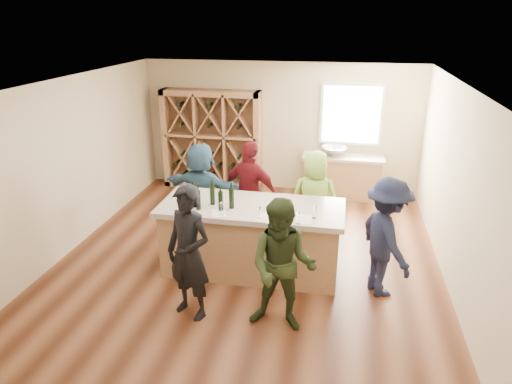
% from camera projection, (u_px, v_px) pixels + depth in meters
% --- Properties ---
extents(floor, '(6.00, 7.00, 0.10)m').
position_uv_depth(floor, '(248.00, 266.00, 7.31)').
color(floor, brown).
rests_on(floor, ground).
extents(ceiling, '(6.00, 7.00, 0.10)m').
position_uv_depth(ceiling, '(246.00, 81.00, 6.25)').
color(ceiling, white).
rests_on(ceiling, ground).
extents(wall_back, '(6.00, 0.10, 2.80)m').
position_uv_depth(wall_back, '(281.00, 127.00, 10.03)').
color(wall_back, beige).
rests_on(wall_back, ground).
extents(wall_front, '(6.00, 0.10, 2.80)m').
position_uv_depth(wall_front, '(151.00, 333.00, 3.53)').
color(wall_front, beige).
rests_on(wall_front, ground).
extents(wall_left, '(0.10, 7.00, 2.80)m').
position_uv_depth(wall_left, '(61.00, 168.00, 7.32)').
color(wall_left, beige).
rests_on(wall_left, ground).
extents(wall_right, '(0.10, 7.00, 2.80)m').
position_uv_depth(wall_right, '(465.00, 195.00, 6.24)').
color(wall_right, beige).
rests_on(wall_right, ground).
extents(window_frame, '(1.30, 0.06, 1.30)m').
position_uv_depth(window_frame, '(351.00, 114.00, 9.56)').
color(window_frame, white).
rests_on(window_frame, wall_back).
extents(window_pane, '(1.18, 0.01, 1.18)m').
position_uv_depth(window_pane, '(351.00, 115.00, 9.53)').
color(window_pane, white).
rests_on(window_pane, wall_back).
extents(wine_rack, '(2.20, 0.45, 2.20)m').
position_uv_depth(wine_rack, '(212.00, 140.00, 10.15)').
color(wine_rack, '#A2744D').
rests_on(wine_rack, floor).
extents(back_counter_base, '(1.60, 0.58, 0.86)m').
position_uv_depth(back_counter_base, '(342.00, 178.00, 9.81)').
color(back_counter_base, '#A2744D').
rests_on(back_counter_base, floor).
extents(back_counter_top, '(1.70, 0.62, 0.06)m').
position_uv_depth(back_counter_top, '(343.00, 157.00, 9.64)').
color(back_counter_top, '#B7AA96').
rests_on(back_counter_top, back_counter_base).
extents(sink, '(0.54, 0.54, 0.19)m').
position_uv_depth(sink, '(334.00, 151.00, 9.63)').
color(sink, silver).
rests_on(sink, back_counter_top).
extents(faucet, '(0.02, 0.02, 0.30)m').
position_uv_depth(faucet, '(335.00, 146.00, 9.78)').
color(faucet, silver).
rests_on(faucet, back_counter_top).
extents(tasting_counter_base, '(2.60, 1.00, 1.00)m').
position_uv_depth(tasting_counter_base, '(252.00, 240.00, 6.93)').
color(tasting_counter_base, '#A2744D').
rests_on(tasting_counter_base, floor).
extents(tasting_counter_top, '(2.72, 1.12, 0.08)m').
position_uv_depth(tasting_counter_top, '(252.00, 208.00, 6.74)').
color(tasting_counter_top, '#B7AA96').
rests_on(tasting_counter_top, tasting_counter_base).
extents(wine_bottle_a, '(0.09, 0.09, 0.32)m').
position_uv_depth(wine_bottle_a, '(194.00, 196.00, 6.63)').
color(wine_bottle_a, black).
rests_on(wine_bottle_a, tasting_counter_top).
extents(wine_bottle_b, '(0.09, 0.09, 0.29)m').
position_uv_depth(wine_bottle_b, '(198.00, 200.00, 6.54)').
color(wine_bottle_b, black).
rests_on(wine_bottle_b, tasting_counter_top).
extents(wine_bottle_c, '(0.08, 0.08, 0.30)m').
position_uv_depth(wine_bottle_c, '(212.00, 195.00, 6.70)').
color(wine_bottle_c, black).
rests_on(wine_bottle_c, tasting_counter_top).
extents(wine_bottle_d, '(0.08, 0.08, 0.29)m').
position_uv_depth(wine_bottle_d, '(221.00, 201.00, 6.50)').
color(wine_bottle_d, black).
rests_on(wine_bottle_d, tasting_counter_top).
extents(wine_bottle_e, '(0.10, 0.10, 0.31)m').
position_uv_depth(wine_bottle_e, '(232.00, 198.00, 6.58)').
color(wine_bottle_e, black).
rests_on(wine_bottle_e, tasting_counter_top).
extents(wine_glass_a, '(0.07, 0.07, 0.18)m').
position_uv_depth(wine_glass_a, '(221.00, 209.00, 6.37)').
color(wine_glass_a, white).
rests_on(wine_glass_a, tasting_counter_top).
extents(wine_glass_b, '(0.06, 0.06, 0.16)m').
position_uv_depth(wine_glass_b, '(259.00, 213.00, 6.26)').
color(wine_glass_b, white).
rests_on(wine_glass_b, tasting_counter_top).
extents(wine_glass_c, '(0.09, 0.09, 0.18)m').
position_uv_depth(wine_glass_c, '(298.00, 217.00, 6.11)').
color(wine_glass_c, white).
rests_on(wine_glass_c, tasting_counter_top).
extents(wine_glass_d, '(0.09, 0.09, 0.19)m').
position_uv_depth(wine_glass_d, '(282.00, 205.00, 6.49)').
color(wine_glass_d, white).
rests_on(wine_glass_d, tasting_counter_top).
extents(wine_glass_e, '(0.07, 0.07, 0.17)m').
position_uv_depth(wine_glass_e, '(314.00, 212.00, 6.27)').
color(wine_glass_e, white).
rests_on(wine_glass_e, tasting_counter_top).
extents(tasting_menu_a, '(0.26, 0.31, 0.00)m').
position_uv_depth(tasting_menu_a, '(219.00, 213.00, 6.46)').
color(tasting_menu_a, white).
rests_on(tasting_menu_a, tasting_counter_top).
extents(tasting_menu_b, '(0.32, 0.38, 0.00)m').
position_uv_depth(tasting_menu_b, '(266.00, 217.00, 6.32)').
color(tasting_menu_b, white).
rests_on(tasting_menu_b, tasting_counter_top).
extents(tasting_menu_c, '(0.25, 0.32, 0.00)m').
position_uv_depth(tasting_menu_c, '(304.00, 219.00, 6.27)').
color(tasting_menu_c, white).
rests_on(tasting_menu_c, tasting_counter_top).
extents(person_near_left, '(0.79, 0.69, 1.80)m').
position_uv_depth(person_near_left, '(189.00, 253.00, 5.75)').
color(person_near_left, black).
rests_on(person_near_left, floor).
extents(person_near_right, '(0.87, 0.52, 1.73)m').
position_uv_depth(person_near_right, '(283.00, 267.00, 5.51)').
color(person_near_right, '#263319').
rests_on(person_near_right, floor).
extents(person_server, '(0.93, 1.22, 1.71)m').
position_uv_depth(person_server, '(386.00, 238.00, 6.23)').
color(person_server, '#191E38').
rests_on(person_server, floor).
extents(person_far_mid, '(1.17, 0.85, 1.79)m').
position_uv_depth(person_far_mid, '(251.00, 193.00, 7.69)').
color(person_far_mid, '#590F14').
rests_on(person_far_mid, floor).
extents(person_far_right, '(0.82, 0.55, 1.66)m').
position_uv_depth(person_far_right, '(314.00, 199.00, 7.60)').
color(person_far_right, '#8CC64C').
rests_on(person_far_right, floor).
extents(person_far_left, '(1.66, 0.87, 1.70)m').
position_uv_depth(person_far_left, '(202.00, 190.00, 7.93)').
color(person_far_left, '#335972').
rests_on(person_far_left, floor).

